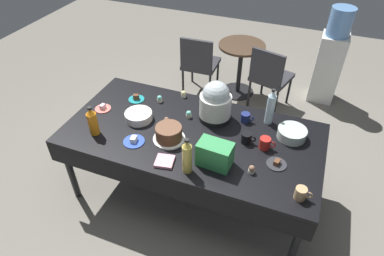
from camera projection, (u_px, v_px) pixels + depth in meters
The scene contains 28 objects.
ground at pixel (192, 190), 3.36m from camera, with size 9.00×9.00×0.00m, color slate.
potluck_table at pixel (192, 138), 2.92m from camera, with size 2.20×1.10×0.75m.
frosted_layer_cake at pixel (169, 134), 2.77m from camera, with size 0.27×0.27×0.13m.
slow_cooker at pixel (216, 102), 2.93m from camera, with size 0.29×0.29×0.37m.
glass_salad_bowl at pixel (292, 133), 2.80m from camera, with size 0.24×0.24×0.09m, color #B2C6BC.
ceramic_snack_bowl at pixel (139, 116), 3.00m from camera, with size 0.25×0.25×0.07m, color silver.
dessert_plate_cobalt at pixel (134, 141), 2.78m from camera, with size 0.18×0.18×0.05m.
dessert_plate_charcoal at pixel (277, 164), 2.58m from camera, with size 0.16×0.16×0.04m.
dessert_plate_coral at pixel (103, 108), 3.14m from camera, with size 0.15×0.15×0.05m.
dessert_plate_teal at pixel (136, 98), 3.25m from camera, with size 0.15×0.15×0.06m.
cupcake_lemon at pixel (167, 121), 2.95m from camera, with size 0.05×0.05×0.07m.
cupcake_mint at pixel (183, 94), 3.28m from camera, with size 0.05×0.05×0.07m.
cupcake_cocoa at pixel (252, 169), 2.50m from camera, with size 0.05×0.05×0.07m.
cupcake_berry at pixel (160, 99), 3.22m from camera, with size 0.05×0.05×0.07m.
cupcake_rose at pixel (189, 114), 3.03m from camera, with size 0.05×0.05×0.07m.
soda_bottle_orange_juice at pixel (93, 121), 2.80m from camera, with size 0.08×0.08×0.27m.
soda_bottle_ginger_ale at pixel (187, 157), 2.44m from camera, with size 0.07×0.07×0.31m.
soda_bottle_water at pixel (271, 107), 2.89m from camera, with size 0.07×0.07×0.35m.
coffee_mug_tan at pixel (301, 193), 2.30m from camera, with size 0.12×0.08×0.10m.
coffee_mug_black at pixel (247, 138), 2.76m from camera, with size 0.13×0.09×0.09m.
coffee_mug_red at pixel (265, 143), 2.70m from camera, with size 0.13×0.09×0.10m.
coffee_mug_navy at pixel (245, 117), 2.98m from camera, with size 0.12×0.08×0.08m.
soda_carton at pixel (215, 154), 2.53m from camera, with size 0.26×0.16×0.20m, color #338C4C.
paper_napkin_stack at pixel (165, 161), 2.59m from camera, with size 0.14×0.14×0.02m, color pink.
maroon_chair_left at pixel (199, 62), 4.39m from camera, with size 0.46×0.46×0.85m.
maroon_chair_right at pixel (270, 75), 4.13m from camera, with size 0.54×0.54×0.85m.
round_cafe_table at pixel (241, 60), 4.41m from camera, with size 0.60×0.60×0.72m.
water_cooler at pixel (330, 59), 4.25m from camera, with size 0.32×0.32×1.24m.
Camera 1 is at (0.80, -2.05, 2.61)m, focal length 31.36 mm.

